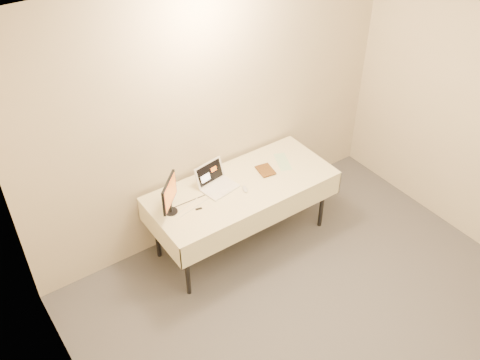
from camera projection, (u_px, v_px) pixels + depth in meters
back_wall at (215, 110)px, 5.09m from camera, size 4.00×0.10×2.70m
table at (242, 190)px, 5.21m from camera, size 1.86×0.81×0.74m
laptop at (216, 182)px, 5.12m from camera, size 0.37×0.35×0.22m
monitor at (169, 194)px, 4.73m from camera, size 0.26×0.26×0.36m
book at (259, 165)px, 5.26m from camera, size 0.15×0.05×0.20m
alarm_clock at (204, 177)px, 5.22m from camera, size 0.12×0.05×0.05m
clicker at (245, 189)px, 5.10m from camera, size 0.08×0.11×0.02m
paper_form at (283, 162)px, 5.47m from camera, size 0.23×0.33×0.00m
usb_dongle at (199, 209)px, 4.89m from camera, size 0.06×0.03×0.01m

